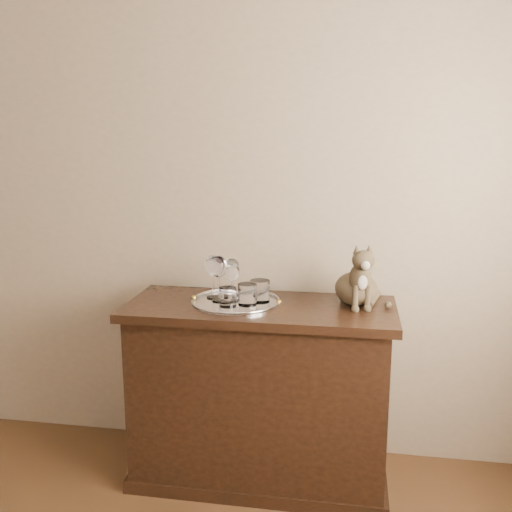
{
  "coord_description": "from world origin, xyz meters",
  "views": [
    {
      "loc": [
        0.99,
        -0.47,
        1.58
      ],
      "look_at": [
        0.58,
        1.95,
        1.07
      ],
      "focal_mm": 40.0,
      "sensor_mm": 36.0,
      "label": 1
    }
  ],
  "objects_px": {
    "wine_glass_c": "(219,278)",
    "wine_glass_d": "(233,282)",
    "cat": "(357,273)",
    "tumbler_a": "(247,294)",
    "wine_glass_b": "(232,277)",
    "sideboard": "(260,393)",
    "tumbler_c": "(260,291)",
    "tumbler_b": "(228,297)",
    "wine_glass_a": "(213,277)",
    "tray": "(236,303)"
  },
  "relations": [
    {
      "from": "wine_glass_b",
      "to": "cat",
      "type": "xyz_separation_m",
      "value": [
        0.57,
        -0.02,
        0.05
      ]
    },
    {
      "from": "tumbler_a",
      "to": "cat",
      "type": "height_order",
      "value": "cat"
    },
    {
      "from": "tumbler_a",
      "to": "cat",
      "type": "xyz_separation_m",
      "value": [
        0.47,
        0.12,
        0.09
      ]
    },
    {
      "from": "cat",
      "to": "wine_glass_c",
      "type": "bearing_deg",
      "value": 174.18
    },
    {
      "from": "tumbler_b",
      "to": "sideboard",
      "type": "bearing_deg",
      "value": 29.56
    },
    {
      "from": "wine_glass_b",
      "to": "wine_glass_c",
      "type": "xyz_separation_m",
      "value": [
        -0.04,
        -0.09,
        0.01
      ]
    },
    {
      "from": "wine_glass_d",
      "to": "tumbler_a",
      "type": "height_order",
      "value": "wine_glass_d"
    },
    {
      "from": "tray",
      "to": "tumbler_a",
      "type": "bearing_deg",
      "value": -32.44
    },
    {
      "from": "tray",
      "to": "wine_glass_c",
      "type": "xyz_separation_m",
      "value": [
        -0.08,
        0.01,
        0.11
      ]
    },
    {
      "from": "wine_glass_b",
      "to": "tumbler_a",
      "type": "distance_m",
      "value": 0.18
    },
    {
      "from": "tumbler_b",
      "to": "wine_glass_b",
      "type": "bearing_deg",
      "value": 95.91
    },
    {
      "from": "sideboard",
      "to": "wine_glass_a",
      "type": "relative_size",
      "value": 6.05
    },
    {
      "from": "sideboard",
      "to": "wine_glass_c",
      "type": "height_order",
      "value": "wine_glass_c"
    },
    {
      "from": "tray",
      "to": "cat",
      "type": "bearing_deg",
      "value": 8.65
    },
    {
      "from": "wine_glass_b",
      "to": "cat",
      "type": "height_order",
      "value": "cat"
    },
    {
      "from": "sideboard",
      "to": "tumbler_c",
      "type": "distance_m",
      "value": 0.48
    },
    {
      "from": "wine_glass_b",
      "to": "wine_glass_d",
      "type": "bearing_deg",
      "value": -76.57
    },
    {
      "from": "sideboard",
      "to": "tumbler_c",
      "type": "bearing_deg",
      "value": 98.56
    },
    {
      "from": "tray",
      "to": "cat",
      "type": "relative_size",
      "value": 1.39
    },
    {
      "from": "wine_glass_c",
      "to": "wine_glass_d",
      "type": "bearing_deg",
      "value": 2.87
    },
    {
      "from": "tray",
      "to": "wine_glass_a",
      "type": "relative_size",
      "value": 2.02
    },
    {
      "from": "sideboard",
      "to": "wine_glass_d",
      "type": "height_order",
      "value": "wine_glass_d"
    },
    {
      "from": "sideboard",
      "to": "cat",
      "type": "relative_size",
      "value": 4.17
    },
    {
      "from": "wine_glass_a",
      "to": "tumbler_a",
      "type": "xyz_separation_m",
      "value": [
        0.18,
        -0.09,
        -0.05
      ]
    },
    {
      "from": "wine_glass_c",
      "to": "tumbler_b",
      "type": "relative_size",
      "value": 2.44
    },
    {
      "from": "wine_glass_b",
      "to": "cat",
      "type": "bearing_deg",
      "value": -2.02
    },
    {
      "from": "wine_glass_a",
      "to": "tumbler_b",
      "type": "xyz_separation_m",
      "value": [
        0.1,
        -0.12,
        -0.06
      ]
    },
    {
      "from": "cat",
      "to": "tray",
      "type": "bearing_deg",
      "value": 175.92
    },
    {
      "from": "tray",
      "to": "wine_glass_a",
      "type": "height_order",
      "value": "wine_glass_a"
    },
    {
      "from": "tray",
      "to": "wine_glass_b",
      "type": "xyz_separation_m",
      "value": [
        -0.04,
        0.1,
        0.09
      ]
    },
    {
      "from": "wine_glass_b",
      "to": "tumbler_a",
      "type": "xyz_separation_m",
      "value": [
        0.1,
        -0.14,
        -0.04
      ]
    },
    {
      "from": "sideboard",
      "to": "wine_glass_c",
      "type": "xyz_separation_m",
      "value": [
        -0.19,
        0.01,
        0.54
      ]
    },
    {
      "from": "wine_glass_d",
      "to": "tumbler_a",
      "type": "xyz_separation_m",
      "value": [
        0.08,
        -0.05,
        -0.04
      ]
    },
    {
      "from": "wine_glass_d",
      "to": "wine_glass_c",
      "type": "bearing_deg",
      "value": -177.13
    },
    {
      "from": "tray",
      "to": "tumbler_b",
      "type": "xyz_separation_m",
      "value": [
        -0.02,
        -0.07,
        0.05
      ]
    },
    {
      "from": "wine_glass_a",
      "to": "wine_glass_c",
      "type": "bearing_deg",
      "value": -49.75
    },
    {
      "from": "cat",
      "to": "tumbler_a",
      "type": "bearing_deg",
      "value": -178.51
    },
    {
      "from": "wine_glass_c",
      "to": "tumbler_c",
      "type": "xyz_separation_m",
      "value": [
        0.19,
        0.01,
        -0.05
      ]
    },
    {
      "from": "wine_glass_a",
      "to": "sideboard",
      "type": "bearing_deg",
      "value": -12.79
    },
    {
      "from": "tumbler_a",
      "to": "wine_glass_a",
      "type": "bearing_deg",
      "value": 153.15
    },
    {
      "from": "sideboard",
      "to": "wine_glass_d",
      "type": "bearing_deg",
      "value": 175.25
    },
    {
      "from": "tray",
      "to": "wine_glass_a",
      "type": "xyz_separation_m",
      "value": [
        -0.12,
        0.05,
        0.1
      ]
    },
    {
      "from": "wine_glass_d",
      "to": "tumbler_b",
      "type": "xyz_separation_m",
      "value": [
        -0.0,
        -0.08,
        -0.05
      ]
    },
    {
      "from": "wine_glass_a",
      "to": "tumbler_a",
      "type": "height_order",
      "value": "wine_glass_a"
    },
    {
      "from": "wine_glass_a",
      "to": "tumbler_c",
      "type": "xyz_separation_m",
      "value": [
        0.22,
        -0.03,
        -0.05
      ]
    },
    {
      "from": "wine_glass_c",
      "to": "tray",
      "type": "bearing_deg",
      "value": -5.04
    },
    {
      "from": "wine_glass_c",
      "to": "wine_glass_d",
      "type": "distance_m",
      "value": 0.06
    },
    {
      "from": "wine_glass_a",
      "to": "tumbler_c",
      "type": "height_order",
      "value": "wine_glass_a"
    },
    {
      "from": "tray",
      "to": "wine_glass_b",
      "type": "bearing_deg",
      "value": 110.67
    },
    {
      "from": "tray",
      "to": "tumbler_c",
      "type": "relative_size",
      "value": 4.02
    }
  ]
}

